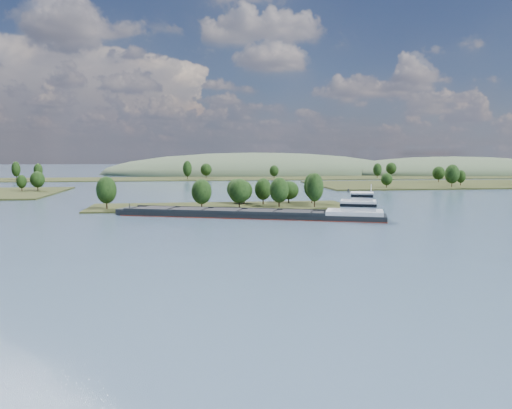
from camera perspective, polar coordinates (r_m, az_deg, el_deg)
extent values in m
plane|color=#3E506B|center=(135.62, -2.39, -2.99)|extent=(1800.00, 1800.00, 0.00)
cube|color=#272D14|center=(194.95, -4.09, -0.31)|extent=(100.00, 30.00, 1.20)
cylinder|color=black|center=(187.77, 2.66, 0.22)|extent=(0.50, 0.50, 3.72)
ellipsoid|color=black|center=(187.37, 2.67, 1.66)|extent=(7.34, 7.34, 9.56)
cylinder|color=black|center=(206.34, -2.38, 0.66)|extent=(0.50, 0.50, 3.20)
ellipsoid|color=black|center=(206.01, -2.38, 1.79)|extent=(7.08, 7.08, 8.24)
cylinder|color=black|center=(186.30, -1.91, 0.16)|extent=(0.50, 0.50, 3.58)
ellipsoid|color=black|center=(185.91, -1.91, 1.55)|extent=(8.29, 8.29, 9.20)
cylinder|color=black|center=(199.45, -1.39, 0.47)|extent=(0.50, 0.50, 3.11)
ellipsoid|color=black|center=(199.12, -1.39, 1.60)|extent=(6.87, 6.87, 8.00)
cylinder|color=black|center=(183.81, -6.22, 0.05)|extent=(0.50, 0.50, 3.60)
ellipsoid|color=black|center=(183.41, -6.24, 1.48)|extent=(7.46, 7.46, 9.26)
cylinder|color=black|center=(191.07, -16.69, 0.11)|extent=(0.50, 0.50, 3.92)
ellipsoid|color=black|center=(190.66, -16.73, 1.60)|extent=(7.48, 7.48, 10.09)
cylinder|color=black|center=(199.86, 0.81, 0.53)|extent=(0.50, 0.50, 3.43)
ellipsoid|color=black|center=(199.50, 0.82, 1.77)|extent=(6.76, 6.76, 8.82)
cylinder|color=black|center=(205.12, 6.40, 0.71)|extent=(0.50, 0.50, 4.02)
ellipsoid|color=black|center=(204.73, 6.42, 2.14)|extent=(6.81, 6.81, 10.35)
cylinder|color=black|center=(190.43, 6.71, 0.35)|extent=(0.50, 0.50, 4.25)
ellipsoid|color=black|center=(189.99, 6.73, 1.97)|extent=(6.76, 6.76, 10.94)
cylinder|color=black|center=(204.85, 3.76, 0.58)|extent=(0.50, 0.50, 2.98)
ellipsoid|color=black|center=(204.54, 3.76, 1.64)|extent=(8.36, 8.36, 7.67)
cylinder|color=black|center=(295.08, -23.67, 1.79)|extent=(0.50, 0.50, 3.45)
ellipsoid|color=black|center=(294.84, -23.70, 2.64)|extent=(7.67, 7.67, 8.88)
cylinder|color=black|center=(297.52, -25.19, 1.70)|extent=(0.50, 0.50, 2.85)
ellipsoid|color=black|center=(297.32, -25.22, 2.40)|extent=(5.24, 5.24, 7.34)
cylinder|color=black|center=(304.63, 14.69, 2.14)|extent=(0.50, 0.50, 2.84)
ellipsoid|color=black|center=(304.43, 14.71, 2.82)|extent=(6.79, 6.79, 7.30)
cylinder|color=black|center=(320.32, 21.47, 2.25)|extent=(0.50, 0.50, 4.47)
ellipsoid|color=black|center=(320.06, 21.51, 3.26)|extent=(8.51, 8.51, 11.49)
cylinder|color=black|center=(340.62, 22.34, 2.30)|extent=(0.50, 0.50, 3.22)
ellipsoid|color=black|center=(340.43, 22.37, 2.99)|extent=(5.92, 5.92, 8.27)
cylinder|color=black|center=(372.17, 20.13, 2.68)|extent=(0.50, 0.50, 3.67)
ellipsoid|color=black|center=(371.97, 20.15, 3.40)|extent=(8.58, 8.58, 9.45)
cube|color=#272D14|center=(414.13, -6.13, 2.92)|extent=(900.00, 60.00, 1.20)
cylinder|color=black|center=(432.96, -25.71, 2.89)|extent=(0.50, 0.50, 4.63)
ellipsoid|color=black|center=(432.76, -25.74, 3.66)|extent=(6.62, 6.62, 11.91)
cylinder|color=black|center=(422.94, 13.69, 3.20)|extent=(0.50, 0.50, 4.09)
ellipsoid|color=black|center=(422.74, 13.71, 3.91)|extent=(7.07, 7.07, 10.53)
cylinder|color=black|center=(418.15, -5.72, 3.31)|extent=(0.50, 0.50, 4.01)
ellipsoid|color=black|center=(417.96, -5.72, 4.00)|extent=(9.37, 9.37, 10.31)
cylinder|color=black|center=(464.90, 15.18, 3.39)|extent=(0.50, 0.50, 4.04)
ellipsoid|color=black|center=(464.73, 15.19, 4.02)|extent=(9.40, 9.40, 10.39)
cylinder|color=black|center=(424.89, -23.60, 2.90)|extent=(0.50, 0.50, 4.15)
ellipsoid|color=black|center=(424.70, -23.63, 3.61)|extent=(6.82, 6.82, 10.66)
cylinder|color=black|center=(409.50, 2.09, 3.25)|extent=(0.50, 0.50, 3.56)
ellipsoid|color=black|center=(409.32, 2.09, 3.88)|extent=(7.62, 7.62, 9.16)
cylinder|color=black|center=(396.63, -7.84, 3.21)|extent=(0.50, 0.50, 4.85)
ellipsoid|color=black|center=(396.40, -7.85, 4.10)|extent=(7.00, 7.00, 12.46)
ellipsoid|color=#3C4D34|center=(555.46, 21.56, 3.28)|extent=(260.00, 140.00, 36.00)
ellipsoid|color=#3C4D34|center=(518.96, 0.17, 3.53)|extent=(320.00, 160.00, 44.00)
cube|color=black|center=(164.04, -0.68, -1.26)|extent=(85.52, 40.17, 2.39)
cube|color=maroon|center=(164.10, -0.68, -1.43)|extent=(85.80, 40.45, 0.27)
cube|color=black|center=(171.11, -3.12, -0.46)|extent=(63.53, 23.62, 0.87)
cube|color=black|center=(160.91, -4.13, -0.86)|extent=(63.53, 23.62, 0.87)
cube|color=black|center=(166.02, -3.61, -0.71)|extent=(64.70, 31.66, 0.33)
cube|color=black|center=(174.02, -11.22, -0.40)|extent=(12.27, 11.75, 0.38)
cube|color=black|center=(169.63, -7.51, -0.50)|extent=(12.27, 11.75, 0.38)
cube|color=black|center=(165.99, -3.61, -0.60)|extent=(12.27, 11.75, 0.38)
cube|color=black|center=(163.14, 0.44, -0.70)|extent=(12.27, 11.75, 0.38)
cube|color=black|center=(161.14, 4.61, -0.80)|extent=(12.27, 11.75, 0.38)
cube|color=black|center=(178.99, -14.57, -0.71)|extent=(6.44, 10.32, 2.18)
cylinder|color=black|center=(178.34, -14.27, -0.23)|extent=(0.34, 0.34, 2.39)
cube|color=white|center=(159.76, 11.20, -0.89)|extent=(19.95, 15.80, 1.31)
cube|color=white|center=(159.51, 11.61, -0.12)|extent=(13.22, 11.92, 3.27)
cube|color=black|center=(159.46, 11.61, 0.03)|extent=(13.50, 12.20, 0.98)
cube|color=white|center=(159.24, 12.02, 0.88)|extent=(8.38, 8.38, 2.39)
cube|color=black|center=(159.20, 12.03, 1.04)|extent=(8.66, 8.66, 0.87)
cube|color=white|center=(159.13, 12.03, 1.35)|extent=(8.94, 8.94, 0.22)
cylinder|color=white|center=(159.06, 13.02, 1.80)|extent=(0.28, 0.28, 2.83)
cylinder|color=black|center=(162.44, 10.50, 1.55)|extent=(0.70, 0.70, 1.31)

